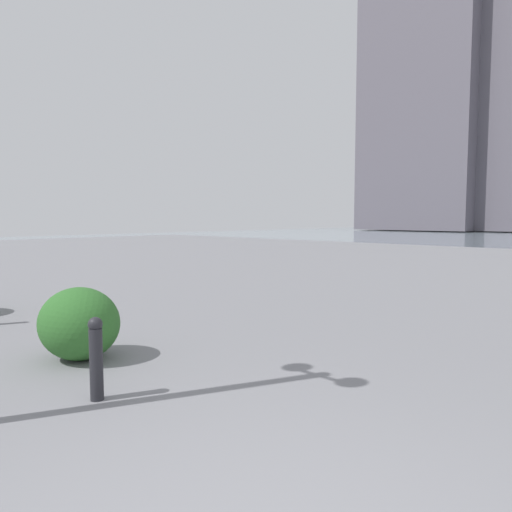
% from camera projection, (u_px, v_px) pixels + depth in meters
% --- Properties ---
extents(building_annex, '(15.00, 13.63, 37.73)m').
position_uv_depth(building_annex, '(432.00, 89.00, 64.12)').
color(building_annex, '#5B5660').
rests_on(building_annex, ground).
extents(bollard_near, '(0.13, 0.13, 0.76)m').
position_uv_depth(bollard_near, '(96.00, 357.00, 4.31)').
color(bollard_near, '#232328').
rests_on(bollard_near, ground).
extents(shrub_round, '(0.99, 0.90, 0.85)m').
position_uv_depth(shrub_round, '(79.00, 323.00, 5.56)').
color(shrub_round, '#2D6628').
rests_on(shrub_round, ground).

